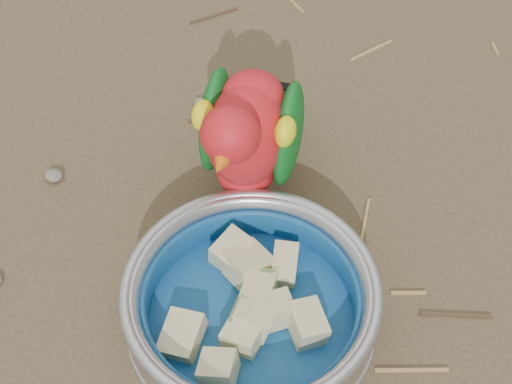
% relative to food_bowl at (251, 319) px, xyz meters
% --- Properties ---
extents(ground, '(60.00, 60.00, 0.00)m').
position_rel_food_bowl_xyz_m(ground, '(-0.08, 0.05, -0.01)').
color(ground, brown).
extents(food_bowl, '(0.23, 0.23, 0.02)m').
position_rel_food_bowl_xyz_m(food_bowl, '(0.00, 0.00, 0.00)').
color(food_bowl, '#B2B2BA').
rests_on(food_bowl, ground).
extents(bowl_wall, '(0.23, 0.23, 0.04)m').
position_rel_food_bowl_xyz_m(bowl_wall, '(0.00, 0.00, 0.03)').
color(bowl_wall, '#B2B2BA').
rests_on(bowl_wall, food_bowl).
extents(fruit_wedges, '(0.14, 0.14, 0.03)m').
position_rel_food_bowl_xyz_m(fruit_wedges, '(0.00, 0.00, 0.02)').
color(fruit_wedges, '#CABB87').
rests_on(fruit_wedges, food_bowl).
extents(lory_parrot, '(0.11, 0.22, 0.17)m').
position_rel_food_bowl_xyz_m(lory_parrot, '(-0.05, 0.14, 0.08)').
color(lory_parrot, red).
rests_on(lory_parrot, ground).
extents(ground_debris, '(0.90, 0.80, 0.01)m').
position_rel_food_bowl_xyz_m(ground_debris, '(-0.08, 0.08, -0.01)').
color(ground_debris, '#A5844A').
rests_on(ground_debris, ground).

